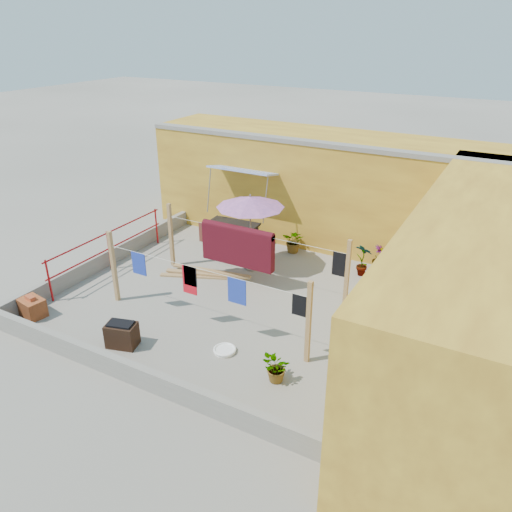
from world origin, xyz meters
name	(u,v)px	position (x,y,z in m)	size (l,w,h in m)	color
ground	(235,299)	(0.00, 0.00, 0.00)	(80.00, 80.00, 0.00)	#9E998E
wall_back	(329,188)	(0.50, 4.69, 1.61)	(11.00, 3.27, 3.21)	gold
wall_right	(475,293)	(5.20, 0.00, 1.60)	(2.40, 9.00, 3.20)	gold
parapet_front	(136,374)	(0.00, -3.58, 0.22)	(8.30, 0.16, 0.44)	gray
parapet_left	(110,257)	(-4.08, 0.00, 0.22)	(0.16, 7.30, 0.44)	gray
red_railing	(108,245)	(-3.85, -0.20, 0.72)	(0.05, 4.20, 1.10)	#A31014
clothesline_rig	(236,251)	(-0.32, 0.59, 1.01)	(5.09, 2.35, 1.80)	tan
patio_umbrella	(250,202)	(-0.49, 1.63, 1.92)	(2.36, 2.36, 2.14)	gray
outdoor_table	(233,225)	(-1.74, 2.78, 0.64)	(1.56, 0.85, 0.71)	black
brick_stack	(32,307)	(-3.70, -2.88, 0.22)	(0.66, 0.53, 0.52)	#B45529
lumber_pile	(206,274)	(-1.31, 0.68, 0.07)	(2.32, 1.02, 0.14)	tan
brazier	(122,334)	(-1.08, -2.77, 0.27)	(0.71, 0.56, 0.56)	#321D13
white_basin	(225,350)	(0.91, -1.94, 0.04)	(0.47, 0.47, 0.08)	white
water_jug_a	(361,309)	(2.90, 0.81, 0.15)	(0.22, 0.22, 0.34)	white
water_jug_b	(401,309)	(3.70, 1.24, 0.15)	(0.22, 0.22, 0.34)	white
green_hose	(389,289)	(3.17, 2.26, 0.03)	(0.51, 0.51, 0.08)	#186A17
plant_back_a	(294,241)	(0.09, 3.20, 0.35)	(0.64, 0.55, 0.71)	#235A19
plant_back_b	(380,259)	(2.62, 3.20, 0.36)	(0.40, 0.40, 0.72)	#235A19
plant_right_a	(363,260)	(2.29, 2.74, 0.46)	(0.48, 0.33, 0.92)	#235A19
plant_right_b	(366,356)	(3.62, -1.21, 0.40)	(0.44, 0.36, 0.81)	#235A19
plant_right_c	(276,369)	(2.25, -2.26, 0.30)	(0.54, 0.46, 0.60)	#235A19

